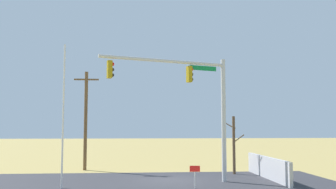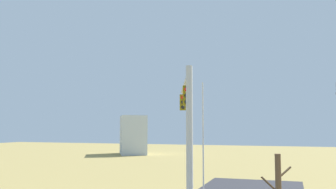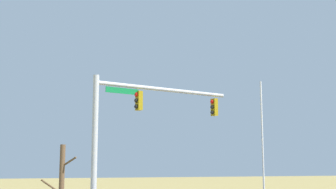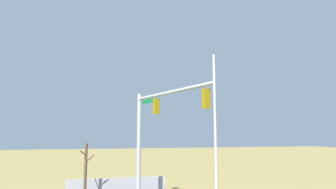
{
  "view_description": "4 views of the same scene",
  "coord_description": "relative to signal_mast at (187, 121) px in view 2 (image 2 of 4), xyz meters",
  "views": [
    {
      "loc": [
        -1.99,
        -22.91,
        3.33
      ],
      "look_at": [
        -0.38,
        -2.62,
        5.1
      ],
      "focal_mm": 39.21,
      "sensor_mm": 36.0,
      "label": 1
    },
    {
      "loc": [
        17.72,
        3.13,
        4.96
      ],
      "look_at": [
        -0.15,
        -2.83,
        6.6
      ],
      "focal_mm": 39.31,
      "sensor_mm": 36.0,
      "label": 2
    },
    {
      "loc": [
        5.19,
        19.97,
        3.38
      ],
      "look_at": [
        -0.6,
        -1.81,
        6.83
      ],
      "focal_mm": 47.41,
      "sensor_mm": 36.0,
      "label": 3
    },
    {
      "loc": [
        -16.89,
        2.27,
        4.71
      ],
      "look_at": [
        -1.38,
        -1.68,
        6.86
      ],
      "focal_mm": 31.34,
      "sensor_mm": 36.0,
      "label": 4
    }
  ],
  "objects": [
    {
      "name": "flagpole",
      "position": [
        -7.4,
        -0.95,
        -1.29
      ],
      "size": [
        0.1,
        0.1,
        7.9
      ],
      "primitive_type": "cylinder",
      "color": "silver",
      "rests_on": "ground_plane"
    },
    {
      "name": "distant_building",
      "position": [
        -44.79,
        -22.53,
        -1.79
      ],
      "size": [
        8.37,
        7.28,
        6.9
      ],
      "primitive_type": "cube",
      "rotation": [
        0.0,
        0.0,
        3.64
      ],
      "color": "silver",
      "rests_on": "ground_plane"
    },
    {
      "name": "signal_mast",
      "position": [
        0.0,
        0.0,
        0.0
      ],
      "size": [
        7.54,
        2.68,
        7.47
      ],
      "color": "#B2B5BA",
      "rests_on": "ground_plane"
    }
  ]
}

